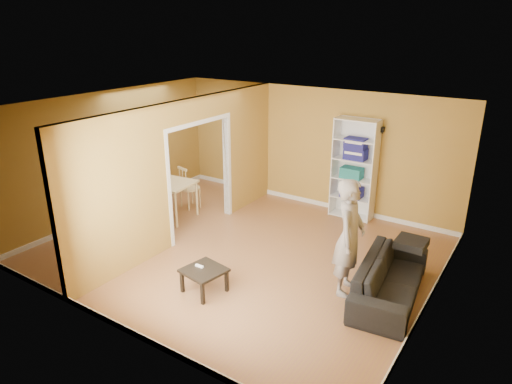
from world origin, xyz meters
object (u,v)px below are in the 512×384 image
at_px(bookshelf, 355,169).
at_px(chair_left, 143,187).
at_px(coffee_table, 204,273).
at_px(dining_table, 164,185).
at_px(person, 350,228).
at_px(chair_far, 190,187).
at_px(sofa, 391,273).
at_px(chair_near, 145,205).

relative_size(bookshelf, chair_left, 2.09).
bearing_deg(coffee_table, dining_table, 144.66).
bearing_deg(bookshelf, coffee_table, -100.50).
relative_size(person, chair_far, 2.21).
xyz_separation_m(sofa, coffee_table, (-2.38, -1.42, -0.07)).
bearing_deg(sofa, chair_left, 78.81).
height_order(person, coffee_table, person).
bearing_deg(chair_left, dining_table, 72.81).
distance_m(dining_table, chair_far, 0.72).
height_order(person, bookshelf, person).
bearing_deg(bookshelf, chair_near, -139.33).
xyz_separation_m(coffee_table, chair_left, (-3.25, 1.87, 0.17)).
bearing_deg(person, sofa, -78.64).
bearing_deg(sofa, coffee_table, 114.12).
relative_size(coffee_table, chair_far, 0.60).
distance_m(sofa, chair_near, 4.90).
bearing_deg(chair_left, sofa, 72.62).
xyz_separation_m(person, chair_near, (-4.30, 0.00, -0.60)).
relative_size(sofa, dining_table, 1.66).
relative_size(bookshelf, dining_table, 1.68).
height_order(sofa, person, person).
bearing_deg(chair_left, person, 69.70).
distance_m(chair_left, chair_near, 0.99).
height_order(coffee_table, dining_table, dining_table).
bearing_deg(coffee_table, person, 34.11).
xyz_separation_m(person, bookshelf, (-1.04, 2.80, -0.01)).
relative_size(sofa, person, 0.98).
xyz_separation_m(person, chair_far, (-4.22, 1.28, -0.58)).
distance_m(person, dining_table, 4.40).
height_order(coffee_table, chair_left, chair_left).
bearing_deg(person, chair_far, 65.09).
bearing_deg(person, coffee_table, 116.04).
bearing_deg(bookshelf, dining_table, -146.40).
bearing_deg(bookshelf, person, -69.63).
bearing_deg(bookshelf, sofa, -57.63).
height_order(person, chair_far, person).
height_order(coffee_table, chair_near, chair_near).
height_order(person, chair_left, person).
height_order(sofa, bookshelf, bookshelf).
relative_size(person, chair_left, 2.11).
bearing_deg(chair_left, coffee_table, 47.31).
bearing_deg(sofa, person, 102.78).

